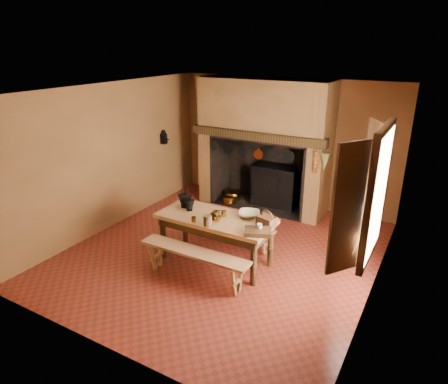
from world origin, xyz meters
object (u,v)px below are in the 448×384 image
Objects in this scene: mixing_bowl at (249,214)px; wicker_basket at (267,221)px; coffee_grinder at (215,215)px; bench_front at (194,258)px; work_table at (216,224)px; iron_range at (276,185)px.

wicker_basket is at bearing -24.63° from mixing_bowl.
coffee_grinder is 0.51× the size of mixing_bowl.
bench_front is 1.15m from mixing_bowl.
mixing_bowl is 1.08× the size of wicker_basket.
work_table is 0.89m from wicker_basket.
bench_front is (0.00, -0.65, -0.31)m from work_table.
wicker_basket is (0.85, 0.75, 0.53)m from bench_front.
wicker_basket reaches higher than mixing_bowl.
coffee_grinder is 0.56m from mixing_bowl.
wicker_basket is (0.81, 0.18, 0.02)m from coffee_grinder.
bench_front is at bearing -90.00° from work_table.
mixing_bowl is at bearing 49.66° from coffee_grinder.
work_table is 0.57m from mixing_bowl.
iron_range reaches higher than mixing_bowl.
coffee_grinder is at bearing -152.37° from wicker_basket.
work_table is (0.09, -2.79, 0.21)m from iron_range.
bench_front is 0.76m from coffee_grinder.
coffee_grinder is (0.04, 0.57, 0.51)m from bench_front.
iron_range reaches higher than wicker_basket.
wicker_basket is (0.85, 0.10, 0.22)m from work_table.
mixing_bowl is (0.47, 0.93, 0.49)m from bench_front.
work_table is at bearing -149.01° from mixing_bowl.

